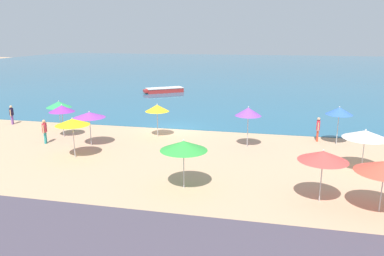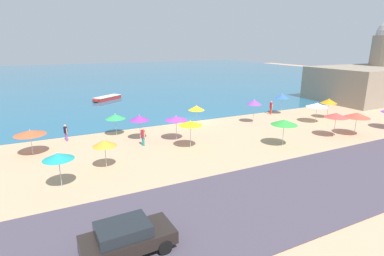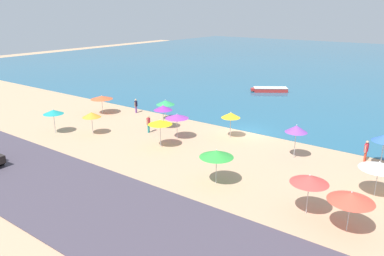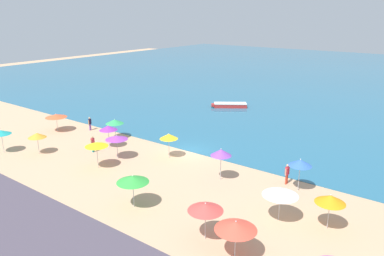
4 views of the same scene
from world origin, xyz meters
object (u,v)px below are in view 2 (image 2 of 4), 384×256
at_px(beach_umbrella_7, 190,123).
at_px(beach_umbrella_11, 282,96).
at_px(beach_umbrella_4, 284,122).
at_px(skiff_nearshore, 107,98).
at_px(parked_car_0, 127,237).
at_px(beach_umbrella_14, 105,143).
at_px(beach_umbrella_5, 139,118).
at_px(beach_umbrella_6, 357,115).
at_px(beach_umbrella_15, 329,101).
at_px(beach_umbrella_13, 176,118).
at_px(beach_umbrella_9, 254,102).
at_px(beach_umbrella_2, 115,117).
at_px(harbor_fortress, 378,73).
at_px(bather_2, 143,136).
at_px(beach_umbrella_8, 196,108).
at_px(beach_umbrella_10, 336,115).
at_px(bather_1, 271,107).
at_px(beach_umbrella_0, 317,105).
at_px(beach_umbrella_3, 30,133).
at_px(bather_0, 66,132).
at_px(beach_umbrella_1, 58,156).

bearing_deg(beach_umbrella_7, beach_umbrella_11, 21.73).
xyz_separation_m(beach_umbrella_4, skiff_nearshore, (-9.68, 29.13, -1.80)).
bearing_deg(parked_car_0, beach_umbrella_14, 84.32).
height_order(beach_umbrella_5, beach_umbrella_6, beach_umbrella_5).
bearing_deg(beach_umbrella_15, beach_umbrella_13, 179.27).
relative_size(beach_umbrella_7, beach_umbrella_9, 0.90).
bearing_deg(beach_umbrella_4, beach_umbrella_2, 142.45).
height_order(beach_umbrella_2, beach_umbrella_4, beach_umbrella_4).
bearing_deg(parked_car_0, beach_umbrella_9, 39.88).
relative_size(parked_car_0, harbor_fortress, 0.23).
height_order(beach_umbrella_4, bather_2, beach_umbrella_4).
distance_m(beach_umbrella_8, harbor_fortress, 34.48).
height_order(beach_umbrella_10, harbor_fortress, harbor_fortress).
xyz_separation_m(beach_umbrella_6, beach_umbrella_14, (-23.67, 2.59, -0.11)).
xyz_separation_m(beach_umbrella_4, bather_2, (-11.10, 5.41, -1.22)).
height_order(beach_umbrella_7, skiff_nearshore, beach_umbrella_7).
xyz_separation_m(beach_umbrella_15, bather_1, (-4.75, 4.64, -1.14)).
xyz_separation_m(beach_umbrella_10, beach_umbrella_11, (2.09, 9.66, 0.17)).
distance_m(beach_umbrella_4, beach_umbrella_8, 9.69).
distance_m(beach_umbrella_7, beach_umbrella_15, 19.67).
bearing_deg(bather_2, beach_umbrella_0, -2.59).
bearing_deg(beach_umbrella_2, beach_umbrella_6, -25.92).
distance_m(beach_umbrella_7, bather_2, 4.40).
xyz_separation_m(beach_umbrella_4, beach_umbrella_8, (-4.11, 8.78, -0.03)).
bearing_deg(skiff_nearshore, harbor_fortress, -23.76).
height_order(beach_umbrella_6, parked_car_0, beach_umbrella_6).
bearing_deg(beach_umbrella_3, beach_umbrella_5, -0.49).
height_order(beach_umbrella_5, skiff_nearshore, beach_umbrella_5).
relative_size(beach_umbrella_7, beach_umbrella_13, 1.05).
xyz_separation_m(beach_umbrella_2, beach_umbrella_4, (12.54, -9.64, 0.25)).
height_order(bather_1, skiff_nearshore, bather_1).
relative_size(beach_umbrella_4, beach_umbrella_8, 1.01).
relative_size(beach_umbrella_0, bather_0, 1.50).
relative_size(beach_umbrella_9, beach_umbrella_14, 1.24).
relative_size(beach_umbrella_3, beach_umbrella_9, 0.89).
xyz_separation_m(beach_umbrella_6, beach_umbrella_11, (-0.28, 10.14, 0.30)).
relative_size(beach_umbrella_5, bather_1, 1.41).
bearing_deg(beach_umbrella_8, beach_umbrella_10, -40.73).
bearing_deg(harbor_fortress, bather_2, -171.51).
height_order(beach_umbrella_5, beach_umbrella_9, beach_umbrella_9).
height_order(beach_umbrella_4, beach_umbrella_11, beach_umbrella_11).
bearing_deg(harbor_fortress, beach_umbrella_10, -153.78).
xyz_separation_m(beach_umbrella_1, beach_umbrella_9, (20.63, 7.47, 0.32)).
height_order(beach_umbrella_10, beach_umbrella_14, beach_umbrella_10).
bearing_deg(bather_0, beach_umbrella_13, -24.39).
bearing_deg(bather_0, beach_umbrella_14, -75.02).
height_order(beach_umbrella_7, beach_umbrella_8, beach_umbrella_7).
bearing_deg(beach_umbrella_2, beach_umbrella_4, -37.55).
relative_size(beach_umbrella_10, beach_umbrella_11, 0.93).
height_order(parked_car_0, skiff_nearshore, parked_car_0).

